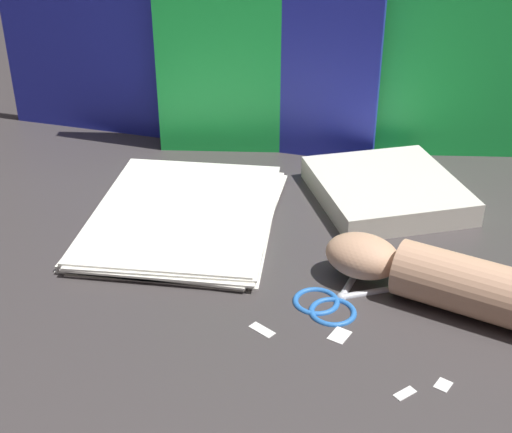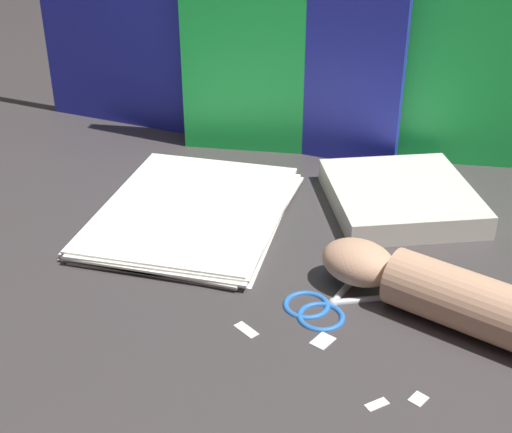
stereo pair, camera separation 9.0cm
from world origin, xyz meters
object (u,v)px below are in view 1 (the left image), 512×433
(hand_forearm, at_px, (440,278))
(paper_stack, at_px, (184,216))
(book_closed, at_px, (386,190))
(scissors, at_px, (340,296))

(hand_forearm, bearing_deg, paper_stack, 159.07)
(book_closed, bearing_deg, hand_forearm, -75.05)
(scissors, bearing_deg, hand_forearm, 7.76)
(hand_forearm, bearing_deg, book_closed, 104.95)
(book_closed, xyz_separation_m, hand_forearm, (0.07, -0.25, 0.02))
(paper_stack, distance_m, scissors, 0.28)
(paper_stack, distance_m, book_closed, 0.30)
(book_closed, bearing_deg, paper_stack, -156.87)
(book_closed, height_order, hand_forearm, hand_forearm)
(book_closed, distance_m, scissors, 0.27)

